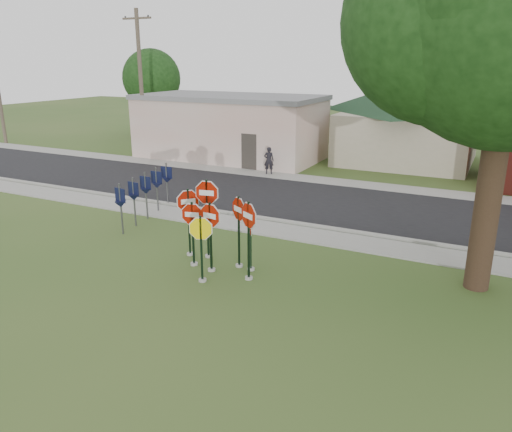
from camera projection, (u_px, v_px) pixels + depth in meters
The scene contains 19 objects.
ground at pixel (197, 284), 14.96m from camera, with size 120.00×120.00×0.00m, color #32521E.
sidewalk_near at pixel (273, 229), 19.64m from camera, with size 60.00×1.60×0.06m, color gray.
road at pixel (313, 202), 23.49m from camera, with size 60.00×7.00×0.04m, color black.
sidewalk_far at pixel (341, 182), 27.15m from camera, with size 60.00×1.60×0.06m, color gray.
curb at pixel (284, 221), 20.49m from camera, with size 60.00×0.20×0.14m, color gray.
stop_sign_center at pixel (210, 228), 15.45m from camera, with size 1.03×0.24×2.36m.
stop_sign_yellow at pixel (201, 242), 14.75m from camera, with size 0.91×0.38×2.17m.
stop_sign_left at pixel (193, 226), 15.93m from camera, with size 0.98×0.26×2.24m.
stop_sign_right at pixel (249, 230), 14.79m from camera, with size 0.94×0.56×2.59m.
stop_sign_back_right at pixel (239, 222), 15.75m from camera, with size 0.90×0.56×2.48m.
stop_sign_back_left at pixel (207, 207), 16.46m from camera, with size 1.09×0.24×2.82m.
stop_sign_far_right at pixel (251, 231), 15.54m from camera, with size 0.56×1.04×2.21m.
stop_sign_far_left at pixel (189, 213), 16.71m from camera, with size 0.72×0.80×2.46m.
route_sign_row at pixel (146, 190), 20.74m from camera, with size 1.43×4.63×2.00m.
building_stucco at pixel (230, 126), 33.51m from camera, with size 12.20×6.20×4.20m.
building_house at pixel (411, 105), 31.78m from camera, with size 11.60×11.60×6.20m.
utility_pole_near at pixel (141, 83), 32.41m from camera, with size 2.20×0.26×9.50m.
bg_tree_left at pixel (152, 78), 42.51m from camera, with size 4.90×4.90×7.35m.
pedestrian at pixel (269, 160), 28.85m from camera, with size 0.57×0.38×1.58m, color black.
Camera 1 is at (7.70, -11.42, 6.43)m, focal length 35.00 mm.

